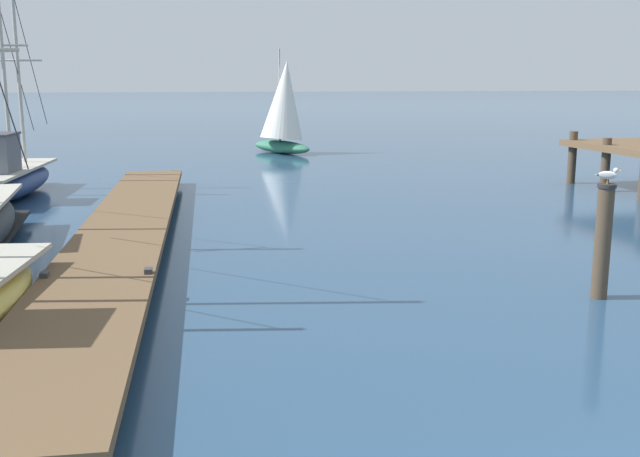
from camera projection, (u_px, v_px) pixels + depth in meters
floating_dock at (124, 231)px, 15.66m from camera, size 2.22×20.07×0.53m
fishing_boat_1 at (8, 177)px, 22.19m from camera, size 2.11×8.03×6.59m
mooring_piling at (603, 239)px, 11.96m from camera, size 0.30×0.30×1.88m
perched_seagull at (607, 175)px, 11.75m from camera, size 0.34×0.27×0.27m
distant_sailboat at (284, 107)px, 35.10m from camera, size 3.17×4.04×4.90m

